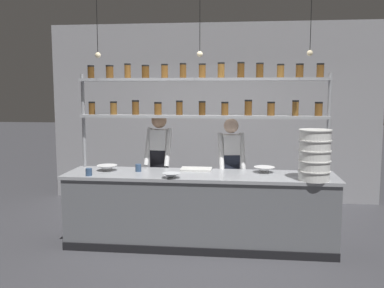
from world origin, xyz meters
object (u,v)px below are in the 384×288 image
spice_shelf_unit (203,99)px  prep_bowl_near_left (107,168)px  cutting_board (196,169)px  chef_left (159,163)px  serving_cup_front (89,172)px  chef_center (231,168)px  container_stack (315,155)px  serving_cup_by_board (138,168)px  prep_bowl_center_back (264,170)px  prep_bowl_center_front (171,176)px

spice_shelf_unit → prep_bowl_near_left: 1.53m
spice_shelf_unit → cutting_board: (-0.08, -0.08, -0.91)m
chef_left → prep_bowl_near_left: (-0.59, -0.49, 0.01)m
serving_cup_front → prep_bowl_near_left: bearing=70.3°
chef_left → cutting_board: chef_left is taller
spice_shelf_unit → chef_center: 1.03m
chef_center → serving_cup_front: chef_center is taller
chef_left → container_stack: 2.14m
serving_cup_front → serving_cup_by_board: (0.54, 0.33, 0.00)m
spice_shelf_unit → chef_center: spice_shelf_unit is taller
prep_bowl_near_left → container_stack: bearing=-6.9°
chef_left → prep_bowl_center_back: (1.42, -0.38, 0.01)m
spice_shelf_unit → serving_cup_front: bearing=-155.8°
spice_shelf_unit → chef_left: spice_shelf_unit is taller
prep_bowl_near_left → prep_bowl_center_back: (2.02, 0.11, 0.00)m
prep_bowl_near_left → prep_bowl_center_front: bearing=-22.1°
serving_cup_front → serving_cup_by_board: serving_cup_by_board is taller
spice_shelf_unit → cutting_board: size_ratio=8.13×
prep_bowl_center_front → serving_cup_by_board: 0.61m
chef_center → container_stack: size_ratio=2.67×
cutting_board → prep_bowl_center_front: bearing=-113.6°
spice_shelf_unit → prep_bowl_center_front: 1.13m
prep_bowl_center_front → prep_bowl_center_back: (1.11, 0.48, 0.01)m
prep_bowl_near_left → serving_cup_by_board: (0.41, -0.00, 0.01)m
prep_bowl_near_left → prep_bowl_center_back: 2.02m
chef_left → serving_cup_by_board: 0.53m
serving_cup_by_board → serving_cup_front: bearing=-148.1°
prep_bowl_near_left → prep_bowl_center_front: (0.90, -0.37, -0.01)m
container_stack → prep_bowl_center_back: container_stack is taller
prep_bowl_center_back → serving_cup_front: size_ratio=2.94×
spice_shelf_unit → serving_cup_front: 1.71m
chef_left → prep_bowl_center_front: 0.91m
chef_left → cutting_board: size_ratio=4.12×
chef_left → prep_bowl_near_left: size_ratio=6.24×
spice_shelf_unit → chef_left: 1.11m
prep_bowl_center_front → serving_cup_front: bearing=178.3°
chef_left → prep_bowl_center_back: bearing=-8.7°
serving_cup_by_board → prep_bowl_center_back: bearing=4.1°
chef_left → prep_bowl_center_front: size_ratio=7.49×
prep_bowl_near_left → serving_cup_by_board: bearing=-0.6°
prep_bowl_center_back → prep_bowl_center_front: bearing=-156.8°
prep_bowl_near_left → prep_bowl_center_front: 0.97m
prep_bowl_center_front → chef_center: bearing=51.7°
chef_center → serving_cup_by_board: size_ratio=16.48×
serving_cup_front → serving_cup_by_board: size_ratio=0.94×
cutting_board → container_stack: bearing=-19.0°
prep_bowl_center_back → cutting_board: bearing=175.5°
chef_center → prep_bowl_center_front: chef_center is taller
spice_shelf_unit → prep_bowl_center_front: size_ratio=14.79×
container_stack → prep_bowl_center_back: 0.73m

